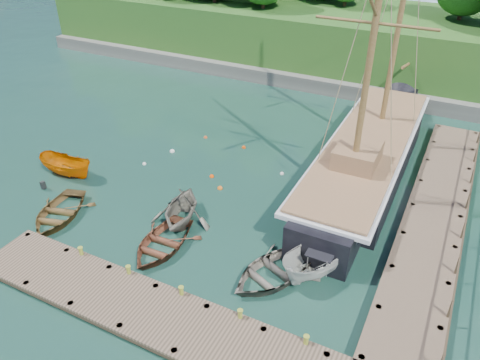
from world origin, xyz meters
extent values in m
plane|color=#193B2E|center=(0.00, 0.00, 0.00)|extent=(160.00, 160.00, 0.00)
cube|color=#45382B|center=(2.00, -6.50, 0.54)|extent=(20.00, 3.20, 0.12)
cube|color=#2F2619|center=(2.00, -6.50, 0.38)|extent=(20.00, 3.20, 0.20)
cylinder|color=#2F2619|center=(-7.70, -5.20, 0.05)|extent=(0.28, 0.28, 1.10)
cube|color=#45382B|center=(11.50, 7.00, 0.54)|extent=(3.20, 24.00, 0.12)
cube|color=#2F2619|center=(11.50, 7.00, 0.38)|extent=(3.20, 24.00, 0.20)
cylinder|color=#2F2619|center=(10.20, 18.70, 0.05)|extent=(0.28, 0.28, 1.10)
cylinder|color=#2F2619|center=(12.80, 18.70, 0.05)|extent=(0.28, 0.28, 1.10)
cylinder|color=olive|center=(-4.00, -5.10, 0.00)|extent=(0.26, 0.26, 0.45)
cylinder|color=olive|center=(-1.00, -5.10, 0.00)|extent=(0.26, 0.26, 0.45)
cylinder|color=olive|center=(2.00, -5.10, 0.00)|extent=(0.26, 0.26, 0.45)
cylinder|color=olive|center=(5.00, -5.10, 0.00)|extent=(0.26, 0.26, 0.45)
cylinder|color=olive|center=(8.00, -5.10, 0.00)|extent=(0.26, 0.26, 0.45)
imported|color=brown|center=(-8.00, -2.80, 0.00)|extent=(4.46, 5.33, 0.95)
imported|color=#6C675A|center=(-1.42, 0.15, 0.00)|extent=(4.52, 4.90, 2.15)
imported|color=brown|center=(-1.09, -2.30, 0.00)|extent=(3.48, 4.72, 0.95)
imported|color=#625A51|center=(5.04, -1.64, 0.00)|extent=(5.16, 5.88, 1.01)
imported|color=#CA6200|center=(-10.93, 0.97, 0.00)|extent=(4.17, 1.61, 1.60)
imported|color=beige|center=(7.00, -0.24, 0.00)|extent=(3.70, 5.35, 1.94)
cube|color=black|center=(6.62, 9.95, 0.75)|extent=(4.85, 14.78, 3.07)
cube|color=black|center=(6.58, 19.44, 0.75)|extent=(2.65, 4.65, 2.76)
cube|color=black|center=(6.65, 1.52, 0.75)|extent=(3.37, 3.81, 2.91)
cube|color=silver|center=(6.62, 9.95, 2.24)|extent=(4.92, 19.42, 0.25)
cube|color=brown|center=(6.62, 9.95, 2.49)|extent=(4.48, 18.99, 0.12)
cube|color=brown|center=(6.63, 6.79, 3.09)|extent=(2.41, 3.01, 1.20)
cylinder|color=brown|center=(6.57, 23.00, 3.69)|extent=(0.27, 6.90, 1.69)
cylinder|color=brown|center=(6.63, 6.16, 9.99)|extent=(0.36, 0.36, 14.99)
sphere|color=white|center=(-7.29, 4.44, 0.00)|extent=(0.28, 0.28, 0.28)
sphere|color=#FB4300|center=(-2.30, 5.12, 0.00)|extent=(0.31, 0.31, 0.31)
sphere|color=#D66013|center=(-1.12, 4.12, 0.00)|extent=(0.34, 0.34, 0.34)
sphere|color=silver|center=(1.72, 7.55, 0.00)|extent=(0.28, 0.28, 0.28)
sphere|color=#D34F1F|center=(-5.54, 9.81, 0.00)|extent=(0.29, 0.29, 0.29)
sphere|color=#CE4309|center=(-2.20, 9.69, 0.00)|extent=(0.30, 0.30, 0.30)
sphere|color=white|center=(-6.57, 6.81, 0.00)|extent=(0.36, 0.36, 0.36)
cube|color=#474744|center=(-8.00, 24.00, 0.60)|extent=(50.00, 4.00, 1.40)
cube|color=#24541F|center=(-8.00, 30.00, 3.00)|extent=(50.00, 14.00, 6.00)
cylinder|color=#382616|center=(-8.51, 26.55, 6.70)|extent=(0.36, 0.36, 1.40)
cylinder|color=#382616|center=(9.27, 30.39, 6.70)|extent=(0.36, 0.36, 1.40)
camera|label=1|loc=(11.27, -17.47, 16.44)|focal=35.00mm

